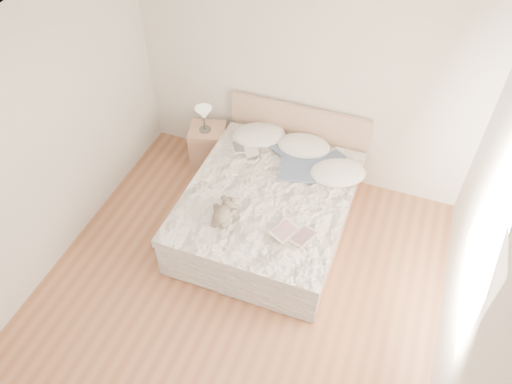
% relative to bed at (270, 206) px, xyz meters
% --- Properties ---
extents(floor, '(4.00, 4.50, 0.00)m').
position_rel_bed_xyz_m(floor, '(0.00, -1.19, -0.31)').
color(floor, brown).
rests_on(floor, ground).
extents(ceiling, '(4.00, 4.50, 0.00)m').
position_rel_bed_xyz_m(ceiling, '(0.00, -1.19, 2.39)').
color(ceiling, white).
rests_on(ceiling, ground).
extents(wall_back, '(4.00, 0.02, 2.70)m').
position_rel_bed_xyz_m(wall_back, '(0.00, 1.06, 1.04)').
color(wall_back, silver).
rests_on(wall_back, ground).
extents(wall_left, '(0.02, 4.50, 2.70)m').
position_rel_bed_xyz_m(wall_left, '(-2.00, -1.19, 1.04)').
color(wall_left, silver).
rests_on(wall_left, ground).
extents(wall_right, '(0.02, 4.50, 2.70)m').
position_rel_bed_xyz_m(wall_right, '(2.00, -1.19, 1.04)').
color(wall_right, silver).
rests_on(wall_right, ground).
extents(window, '(0.02, 1.30, 1.10)m').
position_rel_bed_xyz_m(window, '(1.99, -0.89, 1.14)').
color(window, white).
rests_on(window, wall_right).
extents(bed, '(1.72, 2.14, 1.00)m').
position_rel_bed_xyz_m(bed, '(0.00, 0.00, 0.00)').
color(bed, tan).
rests_on(bed, floor).
extents(nightstand, '(0.55, 0.51, 0.56)m').
position_rel_bed_xyz_m(nightstand, '(-1.10, 0.73, -0.03)').
color(nightstand, tan).
rests_on(nightstand, floor).
extents(table_lamp, '(0.27, 0.27, 0.33)m').
position_rel_bed_xyz_m(table_lamp, '(-1.11, 0.70, 0.49)').
color(table_lamp, '#46403C').
rests_on(table_lamp, nightstand).
extents(pillow_left, '(0.78, 0.70, 0.19)m').
position_rel_bed_xyz_m(pillow_left, '(-0.42, 0.75, 0.33)').
color(pillow_left, white).
rests_on(pillow_left, bed).
extents(pillow_middle, '(0.67, 0.51, 0.19)m').
position_rel_bed_xyz_m(pillow_middle, '(0.15, 0.75, 0.33)').
color(pillow_middle, white).
rests_on(pillow_middle, bed).
extents(pillow_right, '(0.74, 0.65, 0.19)m').
position_rel_bed_xyz_m(pillow_right, '(0.63, 0.44, 0.33)').
color(pillow_right, white).
rests_on(pillow_right, bed).
extents(blouse, '(0.79, 0.82, 0.03)m').
position_rel_bed_xyz_m(blouse, '(0.18, 0.45, 0.32)').
color(blouse, '#394663').
rests_on(blouse, bed).
extents(photo_book, '(0.39, 0.36, 0.02)m').
position_rel_bed_xyz_m(photo_book, '(-0.48, 0.46, 0.32)').
color(photo_book, silver).
rests_on(photo_book, bed).
extents(childrens_book, '(0.47, 0.40, 0.03)m').
position_rel_bed_xyz_m(childrens_book, '(0.44, -0.56, 0.32)').
color(childrens_book, beige).
rests_on(childrens_book, bed).
extents(teddy_bear, '(0.25, 0.34, 0.17)m').
position_rel_bed_xyz_m(teddy_bear, '(-0.30, -0.64, 0.34)').
color(teddy_bear, '#655A4E').
rests_on(teddy_bear, bed).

